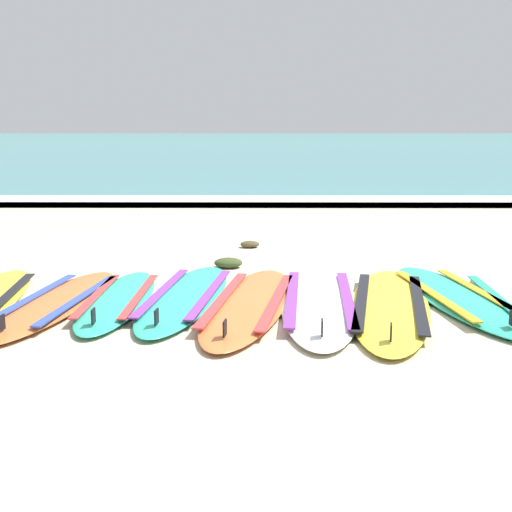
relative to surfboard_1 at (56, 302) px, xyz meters
name	(u,v)px	position (x,y,z in m)	size (l,w,h in m)	color
ground_plane	(267,297)	(1.75, 0.31, -0.04)	(80.00, 80.00, 0.00)	#C1B599
sea	(261,144)	(1.75, 36.26, 0.01)	(80.00, 60.00, 0.10)	teal
wave_foam_strip	(263,202)	(1.75, 6.75, 0.02)	(80.00, 0.98, 0.11)	white
surfboard_1	(56,302)	(0.00, 0.00, 0.00)	(0.86, 2.28, 0.18)	orange
surfboard_2	(118,299)	(0.50, 0.09, 0.00)	(0.53, 2.02, 0.18)	#2DB793
surfboard_3	(186,296)	(1.05, 0.19, 0.00)	(0.86, 2.37, 0.18)	#2DB793
surfboard_4	(249,303)	(1.60, -0.02, 0.00)	(0.99, 2.52, 0.18)	orange
surfboard_5	(319,302)	(2.18, 0.03, 0.00)	(0.80, 2.55, 0.18)	white
surfboard_6	(390,305)	(2.74, -0.08, 0.00)	(1.08, 2.60, 0.18)	yellow
surfboard_7	(457,297)	(3.36, 0.17, 0.00)	(0.92, 2.42, 0.18)	#2DB793
seaweed_clump_near_shoreline	(250,244)	(1.56, 2.60, 0.00)	(0.23, 0.18, 0.08)	#4C4228
seaweed_clump_mid_sand	(228,263)	(1.36, 1.48, 0.02)	(0.30, 0.24, 0.10)	#384723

